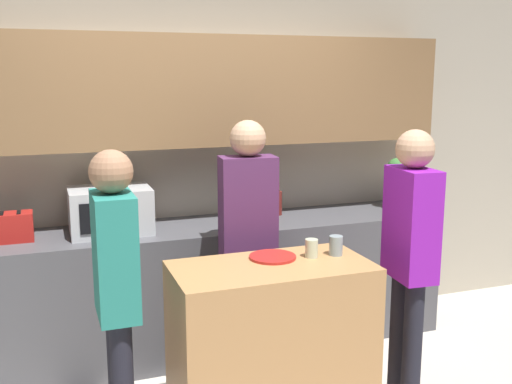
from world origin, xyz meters
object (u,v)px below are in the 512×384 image
object	(u,v)px
potted_plant	(395,183)
bottle_0	(245,210)
person_right	(116,282)
microwave	(110,211)
bottle_2	(267,203)
bottle_3	(278,202)
cup_1	(336,246)
toaster	(11,227)
person_center	(248,230)
plate_on_island	(273,257)
cup_0	(312,248)
bottle_1	(263,208)
person_left	(410,247)

from	to	relation	value
potted_plant	bottle_0	distance (m)	1.27
potted_plant	person_right	bearing A→B (deg)	-154.50
microwave	bottle_2	distance (m)	1.12
bottle_3	cup_1	world-z (taller)	bottle_3
toaster	bottle_3	xyz separation A→B (m)	(1.83, 0.10, 0.00)
microwave	person_center	size ratio (longest dim) A/B	0.31
microwave	bottle_0	world-z (taller)	microwave
plate_on_island	bottle_2	bearing A→B (deg)	70.66
plate_on_island	cup_0	distance (m)	0.22
bottle_1	cup_1	xyz separation A→B (m)	(0.09, -0.92, -0.03)
person_left	plate_on_island	bearing A→B (deg)	81.83
plate_on_island	cup_1	xyz separation A→B (m)	(0.36, -0.06, 0.05)
potted_plant	bottle_0	size ratio (longest dim) A/B	1.41
person_left	person_center	world-z (taller)	person_center
potted_plant	cup_0	bearing A→B (deg)	-139.26
bottle_3	plate_on_island	bearing A→B (deg)	-113.27
microwave	cup_0	world-z (taller)	microwave
bottle_3	person_right	size ratio (longest dim) A/B	0.16
toaster	person_center	world-z (taller)	person_center
bottle_0	bottle_1	distance (m)	0.13
bottle_2	bottle_0	bearing A→B (deg)	-145.72
bottle_2	cup_0	world-z (taller)	bottle_2
toaster	bottle_0	distance (m)	1.51
bottle_1	bottle_3	bearing A→B (deg)	47.56
microwave	potted_plant	size ratio (longest dim) A/B	1.32
bottle_2	person_right	world-z (taller)	person_right
bottle_1	bottle_2	world-z (taller)	bottle_1
bottle_2	plate_on_island	distance (m)	1.07
bottle_0	person_left	distance (m)	1.21
bottle_1	person_right	distance (m)	1.48
microwave	bottle_1	world-z (taller)	microwave
microwave	person_right	xyz separation A→B (m)	(-0.10, -1.08, -0.12)
plate_on_island	person_center	xyz separation A→B (m)	(0.00, 0.43, 0.05)
cup_1	person_right	xyz separation A→B (m)	(-1.22, -0.05, -0.05)
microwave	person_right	bearing A→B (deg)	-95.11
toaster	plate_on_island	distance (m)	1.68
person_right	bottle_1	bearing A→B (deg)	130.52
bottle_0	cup_0	size ratio (longest dim) A/B	2.72
microwave	toaster	bearing A→B (deg)	179.85
plate_on_island	person_right	distance (m)	0.87
bottle_1	person_center	distance (m)	0.50
microwave	cup_1	bearing A→B (deg)	-42.54
cup_0	person_left	xyz separation A→B (m)	(0.56, -0.12, -0.01)
bottle_0	potted_plant	bearing A→B (deg)	4.93
bottle_0	cup_1	world-z (taller)	bottle_0
cup_0	plate_on_island	bearing A→B (deg)	165.20
toaster	cup_0	xyz separation A→B (m)	(1.58, -1.02, -0.01)
bottle_1	person_right	xyz separation A→B (m)	(-1.12, -0.97, -0.08)
bottle_2	person_center	world-z (taller)	person_center
microwave	plate_on_island	world-z (taller)	microwave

